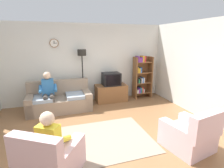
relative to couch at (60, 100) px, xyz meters
name	(u,v)px	position (x,y,z in m)	size (l,w,h in m)	color
ground_plane	(108,136)	(1.00, -1.94, -0.31)	(12.00, 12.00, 0.00)	#8C603D
back_wall_assembly	(86,63)	(1.00, 0.72, 1.04)	(6.20, 0.17, 2.70)	silver
right_wall	(213,72)	(3.86, -1.94, 1.04)	(0.12, 5.80, 2.70)	silver
couch	(60,100)	(0.00, 0.00, 0.00)	(1.92, 0.91, 0.90)	gray
tv_stand	(111,93)	(1.78, 0.31, -0.01)	(1.10, 0.56, 0.60)	brown
tv	(111,79)	(1.78, 0.28, 0.50)	(0.60, 0.49, 0.44)	black
bookshelf	(141,76)	(3.00, 0.38, 0.50)	(0.68, 0.36, 1.59)	brown
floor_lamp	(82,62)	(0.81, 0.41, 1.14)	(0.28, 0.28, 1.85)	black
armchair_near_window	(51,160)	(-0.22, -2.82, -0.02)	(1.15, 1.17, 0.90)	beige
armchair_near_bookshelf	(189,136)	(2.42, -2.90, -0.02)	(0.96, 1.02, 0.90)	beige
area_rug	(101,140)	(0.81, -2.05, -0.31)	(2.20, 1.70, 0.01)	gray
person_on_couch	(48,90)	(-0.30, -0.11, 0.39)	(0.52, 0.54, 1.24)	#3372B2
person_in_left_armchair	(53,140)	(-0.17, -2.74, 0.29)	(0.61, 0.64, 1.12)	yellow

